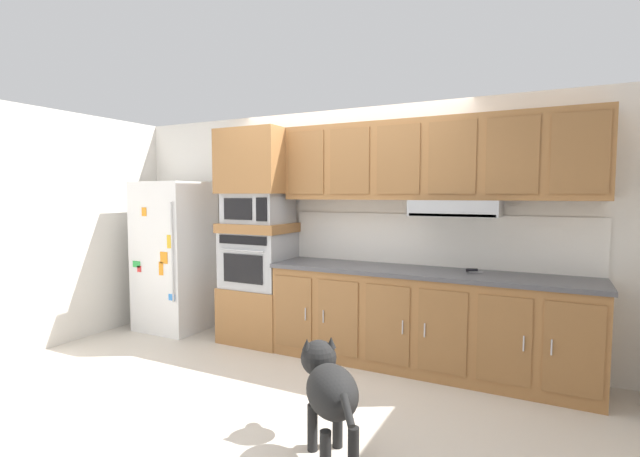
{
  "coord_description": "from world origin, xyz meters",
  "views": [
    {
      "loc": [
        1.91,
        -3.36,
        1.61
      ],
      "look_at": [
        -0.04,
        0.49,
        1.29
      ],
      "focal_mm": 25.56,
      "sensor_mm": 36.0,
      "label": 1
    }
  ],
  "objects_px": {
    "built_in_oven": "(259,259)",
    "screwdriver": "(472,270)",
    "microwave": "(258,208)",
    "refrigerator": "(175,256)",
    "dog": "(328,386)"
  },
  "relations": [
    {
      "from": "refrigerator",
      "to": "screwdriver",
      "type": "xyz_separation_m",
      "value": [
        3.39,
        0.18,
        0.05
      ]
    },
    {
      "from": "refrigerator",
      "to": "dog",
      "type": "xyz_separation_m",
      "value": [
        2.82,
        -1.61,
        -0.44
      ]
    },
    {
      "from": "built_in_oven",
      "to": "screwdriver",
      "type": "distance_m",
      "value": 2.23
    },
    {
      "from": "built_in_oven",
      "to": "screwdriver",
      "type": "relative_size",
      "value": 4.28
    },
    {
      "from": "microwave",
      "to": "dog",
      "type": "xyz_separation_m",
      "value": [
        1.66,
        -1.67,
        -1.02
      ]
    },
    {
      "from": "built_in_oven",
      "to": "screwdriver",
      "type": "bearing_deg",
      "value": 2.88
    },
    {
      "from": "refrigerator",
      "to": "dog",
      "type": "distance_m",
      "value": 3.28
    },
    {
      "from": "built_in_oven",
      "to": "microwave",
      "type": "bearing_deg",
      "value": -0.77
    },
    {
      "from": "screwdriver",
      "to": "dog",
      "type": "height_order",
      "value": "screwdriver"
    },
    {
      "from": "built_in_oven",
      "to": "screwdriver",
      "type": "xyz_separation_m",
      "value": [
        2.23,
        0.11,
        0.03
      ]
    },
    {
      "from": "built_in_oven",
      "to": "microwave",
      "type": "xyz_separation_m",
      "value": [
        0.0,
        -0.0,
        0.56
      ]
    },
    {
      "from": "refrigerator",
      "to": "microwave",
      "type": "relative_size",
      "value": 2.73
    },
    {
      "from": "built_in_oven",
      "to": "microwave",
      "type": "distance_m",
      "value": 0.56
    },
    {
      "from": "microwave",
      "to": "refrigerator",
      "type": "bearing_deg",
      "value": -176.68
    },
    {
      "from": "built_in_oven",
      "to": "dog",
      "type": "relative_size",
      "value": 0.95
    }
  ]
}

